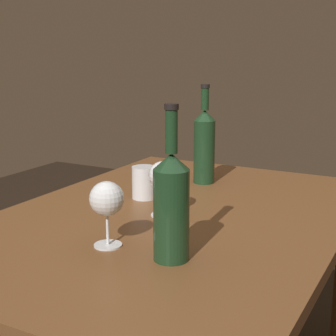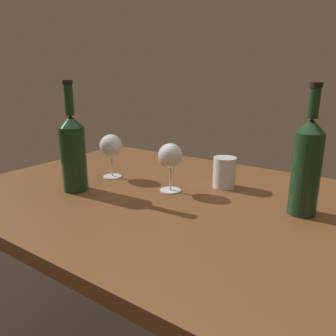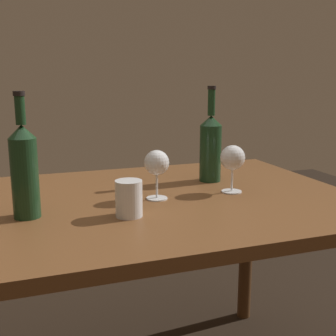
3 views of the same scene
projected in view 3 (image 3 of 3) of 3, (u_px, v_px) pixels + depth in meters
The scene contains 6 objects.
dining_table at pixel (148, 225), 1.35m from camera, with size 1.30×0.90×0.74m.
wine_glass_left at pixel (157, 164), 1.30m from camera, with size 0.08×0.08×0.15m.
wine_glass_right at pixel (233, 159), 1.37m from camera, with size 0.08×0.08×0.16m.
wine_bottle at pixel (211, 146), 1.52m from camera, with size 0.08×0.08×0.34m.
wine_bottle_second at pixel (24, 169), 1.12m from camera, with size 0.07×0.07×0.33m.
water_tumbler at pixel (129, 200), 1.15m from camera, with size 0.07×0.07×0.10m.
Camera 3 is at (0.37, 1.23, 1.11)m, focal length 45.63 mm.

